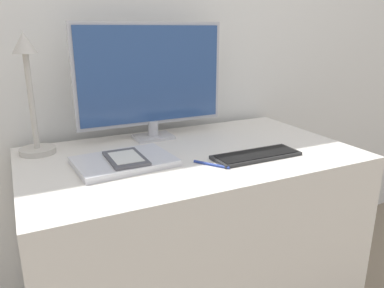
% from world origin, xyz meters
% --- Properties ---
extents(wall_back, '(3.60, 0.05, 2.40)m').
position_xyz_m(wall_back, '(0.00, 0.58, 1.20)').
color(wall_back, silver).
rests_on(wall_back, ground_plane).
extents(desk, '(1.19, 0.69, 0.74)m').
position_xyz_m(desk, '(0.00, 0.16, 0.37)').
color(desk, silver).
rests_on(desk, ground_plane).
extents(monitor, '(0.61, 0.11, 0.46)m').
position_xyz_m(monitor, '(-0.06, 0.40, 0.99)').
color(monitor, '#B7B7BC').
rests_on(monitor, desk).
extents(keyboard, '(0.32, 0.11, 0.01)m').
position_xyz_m(keyboard, '(0.18, 0.02, 0.75)').
color(keyboard, '#282828').
rests_on(keyboard, desk).
extents(laptop, '(0.33, 0.25, 0.02)m').
position_xyz_m(laptop, '(-0.26, 0.15, 0.75)').
color(laptop, '#BCBCC1').
rests_on(laptop, desk).
extents(ereader, '(0.11, 0.18, 0.01)m').
position_xyz_m(ereader, '(-0.25, 0.13, 0.77)').
color(ereader, '#4C4C51').
rests_on(ereader, laptop).
extents(desk_lamp, '(0.13, 0.13, 0.43)m').
position_xyz_m(desk_lamp, '(-0.50, 0.40, 0.97)').
color(desk_lamp, '#BCB7AD').
rests_on(desk_lamp, desk).
extents(pen, '(0.08, 0.11, 0.01)m').
position_xyz_m(pen, '(-0.00, 0.01, 0.74)').
color(pen, navy).
rests_on(pen, desk).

